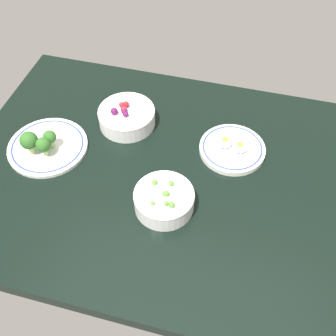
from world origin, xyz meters
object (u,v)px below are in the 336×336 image
Objects in this scene: bowl_berries at (127,116)px; plate_eggs at (232,148)px; plate_broccoli at (45,146)px; bowl_peas at (164,200)px.

bowl_berries is 0.90× the size of plate_eggs.
plate_broccoli is 1.21× the size of plate_eggs.
plate_broccoli is at bearing 14.58° from plate_eggs.
bowl_peas reaches higher than plate_eggs.
plate_eggs is (-13.67, -23.31, -1.75)cm from bowl_peas.
bowl_peas is at bearing 125.30° from bowl_berries.
plate_broccoli is 53.09cm from plate_eggs.
plate_eggs is at bearing 174.52° from bowl_berries.
plate_broccoli reaches higher than bowl_berries.
plate_broccoli reaches higher than bowl_peas.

